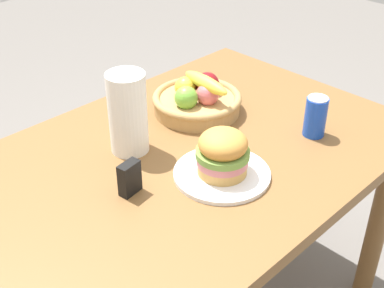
% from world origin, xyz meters
% --- Properties ---
extents(dining_table, '(1.40, 0.90, 0.75)m').
position_xyz_m(dining_table, '(0.00, 0.00, 0.65)').
color(dining_table, brown).
rests_on(dining_table, ground_plane).
extents(plate, '(0.26, 0.26, 0.01)m').
position_xyz_m(plate, '(0.02, -0.15, 0.76)').
color(plate, white).
rests_on(plate, dining_table).
extents(sandwich, '(0.14, 0.14, 0.13)m').
position_xyz_m(sandwich, '(0.02, -0.15, 0.83)').
color(sandwich, tan).
rests_on(sandwich, plate).
extents(soda_can, '(0.07, 0.07, 0.13)m').
position_xyz_m(soda_can, '(0.37, -0.20, 0.81)').
color(soda_can, blue).
rests_on(soda_can, dining_table).
extents(fruit_basket, '(0.29, 0.29, 0.14)m').
position_xyz_m(fruit_basket, '(0.23, 0.15, 0.80)').
color(fruit_basket, tan).
rests_on(fruit_basket, dining_table).
extents(paper_towel_roll, '(0.11, 0.11, 0.24)m').
position_xyz_m(paper_towel_roll, '(-0.07, 0.13, 0.87)').
color(paper_towel_roll, white).
rests_on(paper_towel_roll, dining_table).
extents(napkin_holder, '(0.06, 0.04, 0.09)m').
position_xyz_m(napkin_holder, '(-0.20, -0.03, 0.80)').
color(napkin_holder, black).
rests_on(napkin_holder, dining_table).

